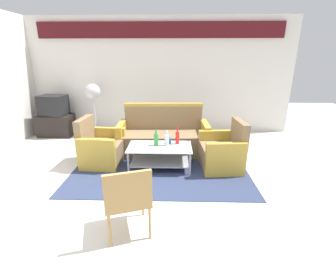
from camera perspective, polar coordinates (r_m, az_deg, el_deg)
name	(u,v)px	position (r m, az deg, el deg)	size (l,w,h in m)	color
ground_plane	(150,192)	(3.57, -4.41, -13.86)	(14.00, 14.00, 0.00)	silver
wall_back	(160,74)	(6.08, -1.83, 14.39)	(6.52, 0.19, 2.80)	silver
rug	(161,166)	(4.31, -1.79, -7.72)	(3.01, 2.17, 0.01)	#2D3856
couch	(163,137)	(4.83, -1.10, -0.79)	(1.82, 0.79, 0.96)	#7F6647
armchair_left	(101,149)	(4.49, -15.80, -3.40)	(0.74, 0.80, 0.85)	#7F6647
armchair_right	(222,152)	(4.26, 13.01, -4.37)	(0.75, 0.81, 0.85)	#7F6647
coffee_table	(160,154)	(4.14, -1.98, -4.80)	(1.10, 0.60, 0.40)	silver
bottle_green	(156,139)	(4.10, -2.88, -1.32)	(0.08, 0.08, 0.29)	#2D8C38
bottle_clear	(167,140)	(4.10, -0.30, -1.38)	(0.07, 0.07, 0.28)	silver
bottle_red	(177,137)	(4.17, 2.28, -0.85)	(0.07, 0.07, 0.31)	red
cup	(169,140)	(4.22, 0.22, -1.58)	(0.08, 0.08, 0.10)	#2659A5
tv_stand	(56,125)	(6.48, -25.36, 1.94)	(0.80, 0.50, 0.52)	black
television	(53,105)	(6.38, -25.96, 6.25)	(0.66, 0.52, 0.48)	black
pedestal_fan	(93,95)	(5.99, -17.68, 9.04)	(0.36, 0.36, 1.27)	#2D2D33
wicker_chair	(127,196)	(2.61, -9.79, -14.63)	(0.60, 0.60, 0.84)	#AD844C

